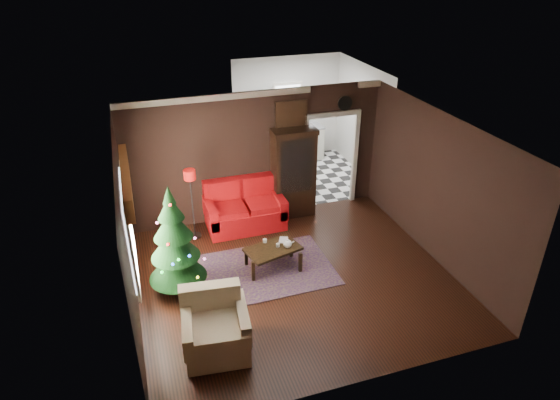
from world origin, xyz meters
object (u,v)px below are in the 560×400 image
object	(u,v)px
christmas_tree	(174,240)
coffee_table	(273,258)
curio_cabinet	(293,175)
loveseat	(245,206)
armchair	(216,326)
kitchen_table	(298,170)
floor_lamp	(192,204)
wall_clock	(345,103)
teapot	(288,244)

from	to	relation	value
christmas_tree	coffee_table	bearing A→B (deg)	4.92
coffee_table	curio_cabinet	bearing A→B (deg)	60.58
loveseat	coffee_table	world-z (taller)	loveseat
armchair	kitchen_table	distance (m)	5.88
christmas_tree	armchair	world-z (taller)	christmas_tree
loveseat	coffee_table	xyz separation A→B (m)	(0.10, -1.63, -0.27)
armchair	coffee_table	xyz separation A→B (m)	(1.40, 1.71, -0.23)
floor_lamp	kitchen_table	world-z (taller)	floor_lamp
curio_cabinet	coffee_table	size ratio (longest dim) A/B	1.95
coffee_table	floor_lamp	bearing A→B (deg)	130.41
curio_cabinet	coffee_table	distance (m)	2.25
armchair	kitchen_table	world-z (taller)	armchair
curio_cabinet	armchair	distance (m)	4.35
kitchen_table	wall_clock	bearing A→B (deg)	-66.25
christmas_tree	wall_clock	world-z (taller)	wall_clock
curio_cabinet	floor_lamp	distance (m)	2.30
christmas_tree	coffee_table	world-z (taller)	christmas_tree
armchair	coffee_table	distance (m)	2.22
coffee_table	teapot	xyz separation A→B (m)	(0.26, -0.07, 0.30)
curio_cabinet	teapot	xyz separation A→B (m)	(-0.79, -1.92, -0.42)
floor_lamp	christmas_tree	bearing A→B (deg)	-108.60
coffee_table	kitchen_table	bearing A→B (deg)	62.69
coffee_table	armchair	bearing A→B (deg)	-129.38
christmas_tree	curio_cabinet	bearing A→B (deg)	35.68
loveseat	kitchen_table	size ratio (longest dim) A/B	2.27
floor_lamp	christmas_tree	distance (m)	1.68
wall_clock	christmas_tree	bearing A→B (deg)	-151.31
loveseat	armchair	distance (m)	3.59
floor_lamp	wall_clock	size ratio (longest dim) A/B	4.60
armchair	coffee_table	size ratio (longest dim) A/B	1.00
teapot	kitchen_table	bearing A→B (deg)	66.83
floor_lamp	christmas_tree	xyz separation A→B (m)	(-0.53, -1.58, 0.22)
coffee_table	teapot	world-z (taller)	teapot
christmas_tree	teapot	size ratio (longest dim) A/B	10.47
floor_lamp	teapot	world-z (taller)	floor_lamp
kitchen_table	teapot	bearing A→B (deg)	-113.17
christmas_tree	armchair	size ratio (longest dim) A/B	1.91
coffee_table	wall_clock	world-z (taller)	wall_clock
wall_clock	loveseat	bearing A→B (deg)	-170.34
christmas_tree	coffee_table	size ratio (longest dim) A/B	1.92
floor_lamp	kitchen_table	size ratio (longest dim) A/B	1.96
wall_clock	curio_cabinet	bearing A→B (deg)	-171.47
floor_lamp	teapot	distance (m)	2.12
wall_clock	armchair	bearing A→B (deg)	-134.27
floor_lamp	coffee_table	bearing A→B (deg)	-49.59
loveseat	kitchen_table	xyz separation A→B (m)	(1.80, 1.65, -0.12)
floor_lamp	loveseat	bearing A→B (deg)	10.59
loveseat	wall_clock	xyz separation A→B (m)	(2.35, 0.40, 1.88)
loveseat	armchair	bearing A→B (deg)	-111.22
teapot	wall_clock	world-z (taller)	wall_clock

